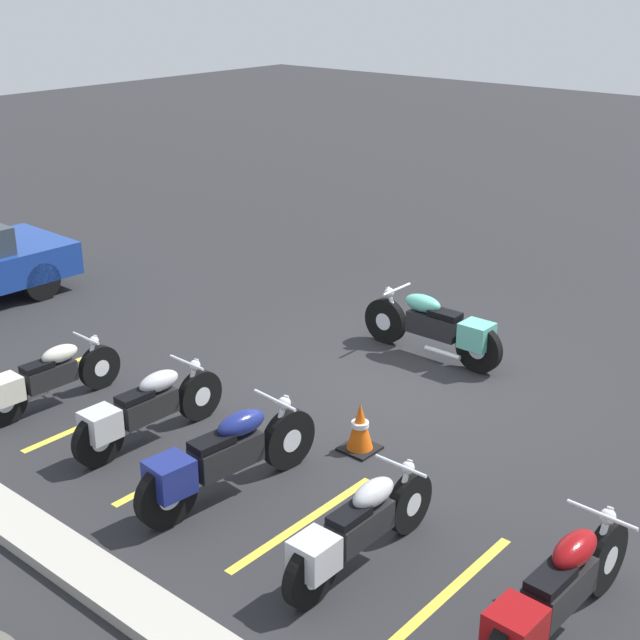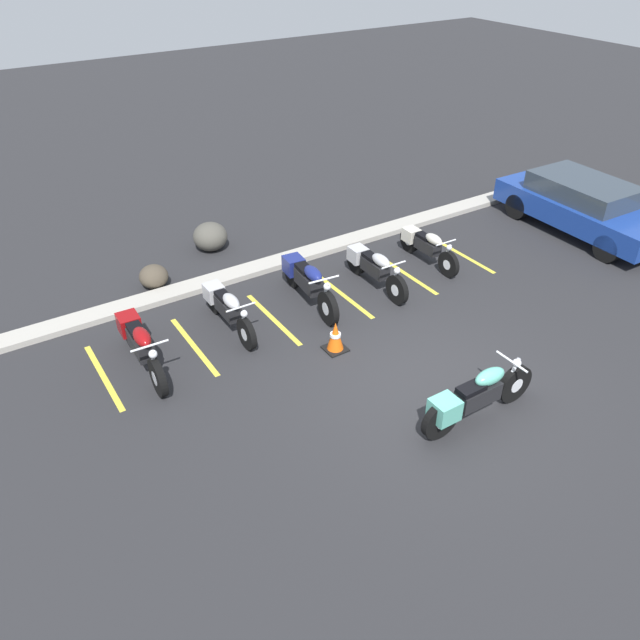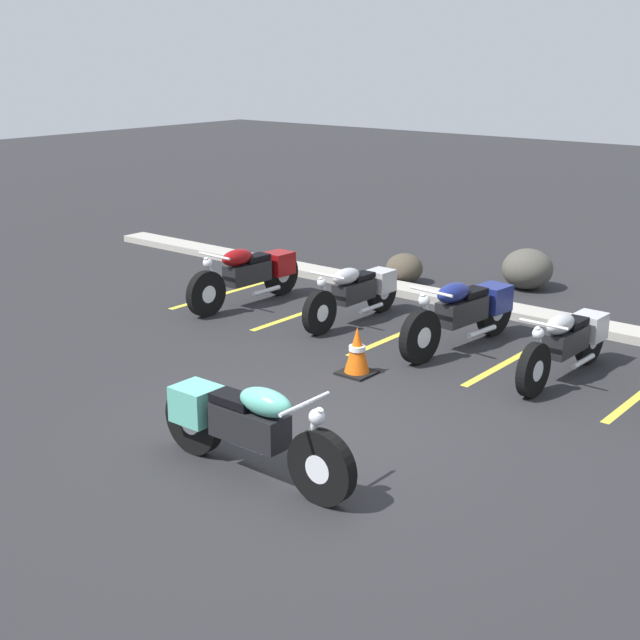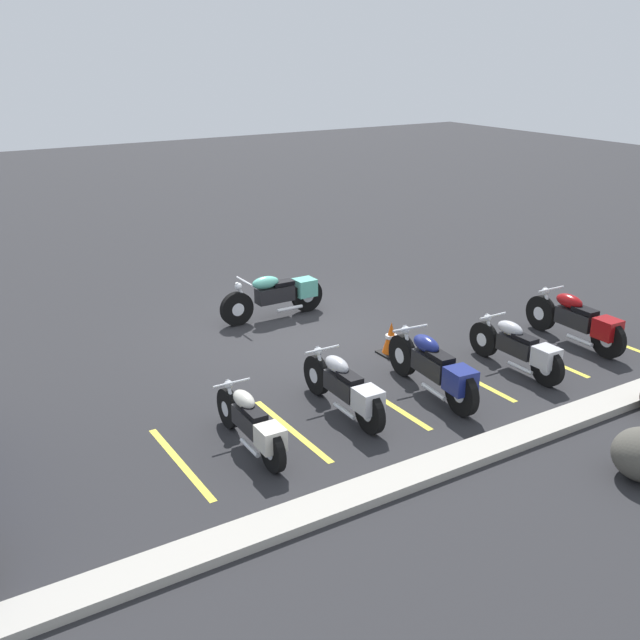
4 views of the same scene
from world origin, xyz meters
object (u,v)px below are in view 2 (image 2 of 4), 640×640
parked_bike_4 (426,245)px  landscape_rock_1 (210,237)px  traffic_cone (335,337)px  car_blue (584,205)px  parked_bike_3 (373,267)px  parked_bike_2 (307,281)px  parked_bike_0 (140,343)px  motorcycle_teal_featured (474,397)px  landscape_rock_0 (154,277)px  parked_bike_1 (227,307)px

parked_bike_4 → landscape_rock_1: parked_bike_4 is taller
traffic_cone → car_blue: bearing=6.5°
parked_bike_3 → traffic_cone: 2.49m
parked_bike_3 → landscape_rock_1: 4.06m
parked_bike_2 → parked_bike_4: parked_bike_2 is taller
parked_bike_0 → car_blue: car_blue is taller
parked_bike_2 → parked_bike_0: bearing=-80.4°
parked_bike_3 → landscape_rock_1: bearing=-145.6°
parked_bike_2 → traffic_cone: (-0.46, -1.72, -0.20)m
landscape_rock_1 → traffic_cone: size_ratio=1.39×
parked_bike_2 → parked_bike_3: size_ratio=1.09×
landscape_rock_1 → traffic_cone: (0.25, -4.91, -0.05)m
motorcycle_teal_featured → car_blue: 8.04m
parked_bike_4 → landscape_rock_0: size_ratio=3.16×
landscape_rock_1 → parked_bike_3: bearing=-56.9°
parked_bike_0 → parked_bike_1: (1.79, 0.29, -0.04)m
motorcycle_teal_featured → traffic_cone: bearing=106.0°
parked_bike_1 → landscape_rock_1: bearing=161.5°
motorcycle_teal_featured → car_blue: size_ratio=0.52×
parked_bike_2 → landscape_rock_0: bearing=-127.0°
parked_bike_3 → traffic_cone: parked_bike_3 is taller
parked_bike_1 → parked_bike_3: bearing=86.1°
landscape_rock_0 → motorcycle_teal_featured: bearing=-67.6°
parked_bike_3 → landscape_rock_0: (-3.96, 2.45, -0.19)m
parked_bike_4 → landscape_rock_0: 6.03m
parked_bike_3 → parked_bike_1: bearing=-93.0°
parked_bike_2 → car_blue: bearing=89.2°
car_blue → landscape_rock_0: bearing=-105.7°
motorcycle_teal_featured → traffic_cone: (-0.76, 2.72, -0.19)m
parked_bike_0 → parked_bike_2: 3.58m
parked_bike_0 → traffic_cone: size_ratio=3.81×
parked_bike_2 → parked_bike_4: bearing=95.4°
motorcycle_teal_featured → parked_bike_4: motorcycle_teal_featured is taller
parked_bike_2 → landscape_rock_1: size_ratio=2.79×
parked_bike_4 → car_blue: (4.33, -0.81, 0.27)m
landscape_rock_0 → landscape_rock_1: landscape_rock_1 is taller
car_blue → motorcycle_teal_featured: bearing=-61.8°
motorcycle_teal_featured → parked_bike_4: (2.84, 4.43, -0.06)m
parked_bike_1 → motorcycle_teal_featured: bearing=25.3°
parked_bike_4 → landscape_rock_1: size_ratio=2.38×
motorcycle_teal_featured → car_blue: car_blue is taller
parked_bike_2 → parked_bike_4: 3.15m
motorcycle_teal_featured → parked_bike_2: (-0.31, 4.44, 0.01)m
motorcycle_teal_featured → parked_bike_3: (1.21, 4.23, -0.03)m
parked_bike_1 → parked_bike_4: 4.93m
traffic_cone → landscape_rock_1: bearing=92.9°
landscape_rock_0 → traffic_cone: 4.42m
parked_bike_3 → car_blue: (5.97, -0.60, 0.24)m
landscape_rock_0 → landscape_rock_1: 1.99m
parked_bike_4 → traffic_cone: bearing=-63.2°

